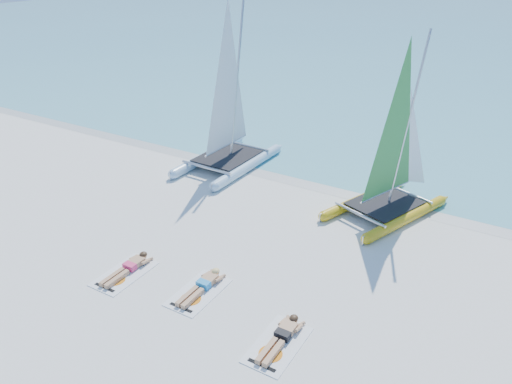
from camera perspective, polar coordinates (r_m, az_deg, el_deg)
ground at (r=15.36m, az=-1.28°, el=-6.66°), size 140.00×140.00×0.00m
sea at (r=74.66m, az=26.60°, el=17.46°), size 140.00×115.00×0.01m
wet_sand_strip at (r=19.63m, az=7.24°, el=0.97°), size 140.00×1.40×0.01m
catamaran_blue at (r=20.49m, az=-3.22°, el=8.56°), size 2.61×5.22×7.03m
catamaran_yellow at (r=17.46m, az=16.01°, el=3.87°), size 3.64×5.07×6.28m
towel_a at (r=14.81m, az=-14.81°, el=-9.02°), size 1.00×1.85×0.02m
sunbather_a at (r=14.85m, az=-14.34°, el=-8.33°), size 0.37×1.73×0.26m
towel_b at (r=13.75m, az=-6.58°, el=-11.31°), size 1.00×1.85×0.02m
sunbather_b at (r=13.80m, az=-6.12°, el=-10.54°), size 0.37×1.73×0.26m
towel_c at (r=12.19m, az=2.51°, el=-17.03°), size 1.00×1.85×0.02m
sunbather_c at (r=12.24m, az=2.97°, el=-16.12°), size 0.37×1.73×0.26m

